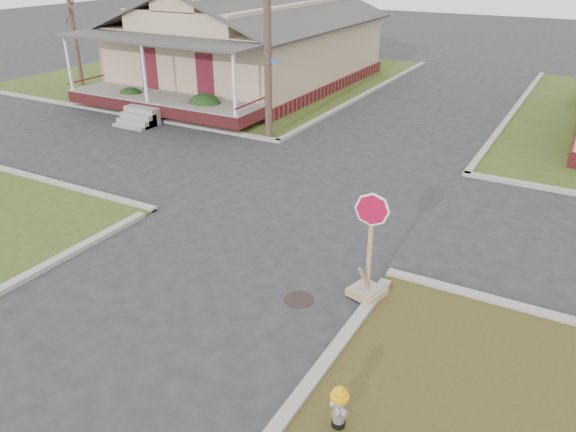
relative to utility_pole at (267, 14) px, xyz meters
The scene contains 11 objects.
ground 10.89m from the utility_pole, 64.74° to the right, with size 120.00×120.00×0.00m, color #242527.
verge_far_left 13.48m from the utility_pole, 134.04° to the left, with size 19.00×19.00×0.05m, color #35491A.
curbs 7.39m from the utility_pole, 42.88° to the right, with size 80.00×40.00×0.12m, color #9D978E, non-canonical shape.
manhole 12.29m from the utility_pole, 55.75° to the right, with size 0.64×0.64×0.01m, color black.
corner_house 9.99m from the utility_pole, 126.69° to the left, with size 10.10×15.50×5.30m.
utility_pole is the anchor object (origin of this frame).
tree_far_left 14.31m from the utility_pole, 167.34° to the left, with size 0.22×0.22×4.90m, color #3D2A23.
fire_hydrant 15.53m from the utility_pole, 54.85° to the right, with size 0.29×0.29×0.78m.
stop_sign 12.19m from the utility_pole, 48.47° to the right, with size 0.68×0.66×2.40m.
hedge_left 8.67m from the utility_pole, behind, with size 1.38×1.13×1.05m, color #163412.
hedge_right 5.40m from the utility_pole, behind, with size 1.52×1.24×1.16m, color #163412.
Camera 1 is at (6.90, -9.38, 6.78)m, focal length 35.00 mm.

